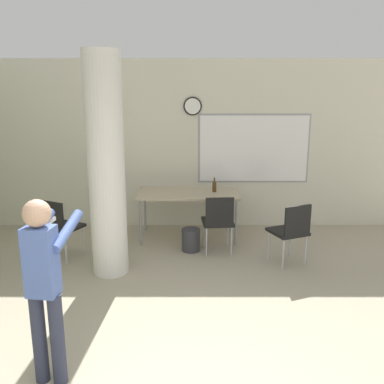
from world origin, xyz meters
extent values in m
cube|color=beige|center=(0.00, 5.06, 1.40)|extent=(8.00, 0.12, 2.80)
cylinder|color=black|center=(0.24, 4.99, 2.05)|extent=(0.30, 0.03, 0.30)
cylinder|color=white|center=(0.24, 4.97, 2.05)|extent=(0.26, 0.01, 0.25)
cube|color=#99999E|center=(1.26, 5.00, 1.35)|extent=(1.86, 0.01, 1.16)
cube|color=white|center=(1.26, 4.99, 1.35)|extent=(1.80, 0.02, 1.10)
cylinder|color=silver|center=(-0.84, 3.08, 1.40)|extent=(0.46, 0.46, 2.80)
cube|color=tan|center=(0.17, 4.37, 0.74)|extent=(1.57, 0.80, 0.03)
cylinder|color=gray|center=(-0.56, 4.03, 0.36)|extent=(0.04, 0.04, 0.72)
cylinder|color=gray|center=(0.89, 4.03, 0.36)|extent=(0.04, 0.04, 0.72)
cylinder|color=gray|center=(-0.56, 4.71, 0.36)|extent=(0.04, 0.04, 0.72)
cylinder|color=gray|center=(0.89, 4.71, 0.36)|extent=(0.04, 0.04, 0.72)
cylinder|color=#4C3319|center=(0.58, 4.41, 0.83)|extent=(0.06, 0.06, 0.16)
cylinder|color=#4C3319|center=(0.58, 4.41, 0.94)|extent=(0.03, 0.03, 0.07)
cylinder|color=#38383D|center=(0.21, 3.82, 0.17)|extent=(0.27, 0.27, 0.33)
cube|color=black|center=(-1.58, 3.57, 0.45)|extent=(0.59, 0.59, 0.04)
cube|color=black|center=(-1.67, 3.39, 0.67)|extent=(0.37, 0.21, 0.40)
cylinder|color=#B7B7BC|center=(-1.33, 3.65, 0.21)|extent=(0.02, 0.02, 0.43)
cylinder|color=#B7B7BC|center=(-1.65, 3.81, 0.21)|extent=(0.02, 0.02, 0.43)
cylinder|color=#B7B7BC|center=(-1.50, 3.33, 0.21)|extent=(0.02, 0.02, 0.43)
cylinder|color=#B7B7BC|center=(-1.82, 3.49, 0.21)|extent=(0.02, 0.02, 0.43)
cube|color=black|center=(1.53, 3.38, 0.45)|extent=(0.58, 0.58, 0.04)
cube|color=black|center=(1.61, 3.19, 0.67)|extent=(0.38, 0.18, 0.40)
cylinder|color=#B7B7BC|center=(1.62, 3.61, 0.21)|extent=(0.02, 0.02, 0.43)
cylinder|color=#B7B7BC|center=(1.29, 3.47, 0.21)|extent=(0.02, 0.02, 0.43)
cylinder|color=#B7B7BC|center=(1.76, 3.28, 0.21)|extent=(0.02, 0.02, 0.43)
cylinder|color=#B7B7BC|center=(1.43, 3.14, 0.21)|extent=(0.02, 0.02, 0.43)
cube|color=black|center=(0.60, 3.80, 0.45)|extent=(0.47, 0.47, 0.04)
cube|color=black|center=(0.61, 3.60, 0.67)|extent=(0.40, 0.06, 0.40)
cylinder|color=#B7B7BC|center=(0.76, 4.00, 0.21)|extent=(0.02, 0.02, 0.43)
cylinder|color=#B7B7BC|center=(0.40, 3.97, 0.21)|extent=(0.02, 0.02, 0.43)
cylinder|color=#B7B7BC|center=(0.79, 3.64, 0.21)|extent=(0.02, 0.02, 0.43)
cylinder|color=#B7B7BC|center=(0.43, 3.61, 0.21)|extent=(0.02, 0.02, 0.43)
cylinder|color=#2D3347|center=(-0.86, 0.92, 0.39)|extent=(0.12, 0.12, 0.79)
cylinder|color=#2D3347|center=(-1.01, 0.95, 0.39)|extent=(0.12, 0.12, 0.79)
cube|color=#4C66AD|center=(-0.94, 0.94, 1.07)|extent=(0.25, 0.21, 0.56)
sphere|color=tan|center=(-0.94, 0.94, 1.46)|extent=(0.21, 0.21, 0.21)
cylinder|color=#4C66AD|center=(-0.78, 1.14, 1.25)|extent=(0.15, 0.50, 0.22)
cylinder|color=#4C66AD|center=(-1.03, 1.18, 1.25)|extent=(0.15, 0.50, 0.22)
cube|color=white|center=(-1.00, 1.40, 1.25)|extent=(0.05, 0.13, 0.04)
camera|label=1|loc=(0.23, -2.12, 2.39)|focal=40.00mm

